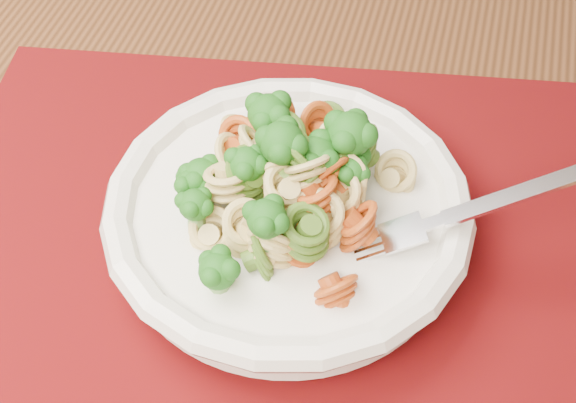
% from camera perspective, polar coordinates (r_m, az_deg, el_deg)
% --- Properties ---
extents(dining_table, '(1.64, 1.24, 0.75)m').
position_cam_1_polar(dining_table, '(0.65, -2.65, -2.76)').
color(dining_table, '#553018').
rests_on(dining_table, ground).
extents(placemat, '(0.55, 0.49, 0.00)m').
position_cam_1_polar(placemat, '(0.53, -1.31, -2.76)').
color(placemat, '#4C0803').
rests_on(placemat, dining_table).
extents(pasta_bowl, '(0.23, 0.23, 0.04)m').
position_cam_1_polar(pasta_bowl, '(0.51, 0.00, -0.89)').
color(pasta_bowl, white).
rests_on(pasta_bowl, placemat).
extents(pasta_broccoli_heap, '(0.20, 0.20, 0.06)m').
position_cam_1_polar(pasta_broccoli_heap, '(0.49, 0.00, 0.45)').
color(pasta_broccoli_heap, '#D7C36A').
rests_on(pasta_broccoli_heap, pasta_bowl).
extents(fork, '(0.16, 0.13, 0.08)m').
position_cam_1_polar(fork, '(0.48, 8.16, -2.24)').
color(fork, silver).
rests_on(fork, pasta_bowl).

